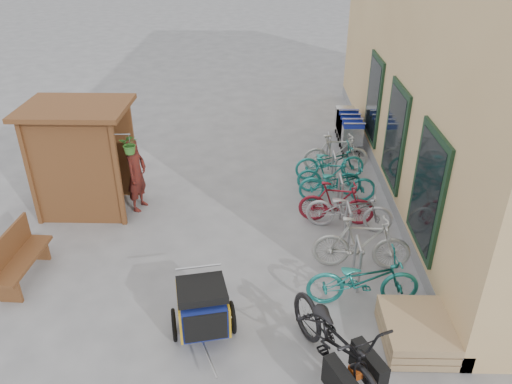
{
  "coord_description": "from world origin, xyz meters",
  "views": [
    {
      "loc": [
        0.7,
        -7.06,
        5.71
      ],
      "look_at": [
        0.5,
        1.5,
        1.0
      ],
      "focal_mm": 35.0,
      "sensor_mm": 36.0,
      "label": 1
    }
  ],
  "objects_px": {
    "bench": "(17,257)",
    "person_kiosk": "(137,175)",
    "cargo_bike": "(336,342)",
    "bike_3": "(336,203)",
    "bike_0": "(363,279)",
    "bike_4": "(337,183)",
    "kiosk": "(77,145)",
    "bike_7": "(336,153)",
    "bike_1": "(362,244)",
    "bike_5": "(329,176)",
    "shopping_carts": "(348,125)",
    "child_trailer": "(203,306)",
    "bike_2": "(349,209)",
    "bike_6": "(330,162)",
    "pallet_stack": "(416,331)"
  },
  "relations": [
    {
      "from": "bike_2",
      "to": "pallet_stack",
      "type": "bearing_deg",
      "value": -158.46
    },
    {
      "from": "kiosk",
      "to": "shopping_carts",
      "type": "distance_m",
      "value": 7.37
    },
    {
      "from": "cargo_bike",
      "to": "child_trailer",
      "type": "bearing_deg",
      "value": 133.97
    },
    {
      "from": "child_trailer",
      "to": "bike_4",
      "type": "xyz_separation_m",
      "value": [
        2.56,
        4.24,
        -0.08
      ]
    },
    {
      "from": "cargo_bike",
      "to": "bike_6",
      "type": "height_order",
      "value": "cargo_bike"
    },
    {
      "from": "kiosk",
      "to": "bike_6",
      "type": "distance_m",
      "value": 5.87
    },
    {
      "from": "bench",
      "to": "bike_0",
      "type": "distance_m",
      "value": 6.01
    },
    {
      "from": "cargo_bike",
      "to": "person_kiosk",
      "type": "height_order",
      "value": "person_kiosk"
    },
    {
      "from": "bike_1",
      "to": "bike_7",
      "type": "relative_size",
      "value": 1.08
    },
    {
      "from": "shopping_carts",
      "to": "kiosk",
      "type": "bearing_deg",
      "value": -149.16
    },
    {
      "from": "bench",
      "to": "bike_7",
      "type": "bearing_deg",
      "value": 39.33
    },
    {
      "from": "cargo_bike",
      "to": "bike_1",
      "type": "bearing_deg",
      "value": 47.88
    },
    {
      "from": "kiosk",
      "to": "cargo_bike",
      "type": "relative_size",
      "value": 1.03
    },
    {
      "from": "cargo_bike",
      "to": "bike_3",
      "type": "height_order",
      "value": "cargo_bike"
    },
    {
      "from": "bike_2",
      "to": "bike_3",
      "type": "relative_size",
      "value": 1.12
    },
    {
      "from": "bike_0",
      "to": "bike_5",
      "type": "bearing_deg",
      "value": 0.13
    },
    {
      "from": "pallet_stack",
      "to": "cargo_bike",
      "type": "relative_size",
      "value": 0.5
    },
    {
      "from": "bike_5",
      "to": "bike_0",
      "type": "bearing_deg",
      "value": -169.1
    },
    {
      "from": "bike_1",
      "to": "bike_3",
      "type": "xyz_separation_m",
      "value": [
        -0.27,
        1.57,
        -0.06
      ]
    },
    {
      "from": "pallet_stack",
      "to": "bike_2",
      "type": "relative_size",
      "value": 0.67
    },
    {
      "from": "bench",
      "to": "kiosk",
      "type": "bearing_deg",
      "value": 83.76
    },
    {
      "from": "cargo_bike",
      "to": "bike_7",
      "type": "height_order",
      "value": "cargo_bike"
    },
    {
      "from": "child_trailer",
      "to": "bike_1",
      "type": "xyz_separation_m",
      "value": [
        2.69,
        1.73,
        0.0
      ]
    },
    {
      "from": "shopping_carts",
      "to": "bike_1",
      "type": "bearing_deg",
      "value": -95.5
    },
    {
      "from": "bike_2",
      "to": "bike_5",
      "type": "distance_m",
      "value": 1.53
    },
    {
      "from": "kiosk",
      "to": "bike_3",
      "type": "xyz_separation_m",
      "value": [
        5.45,
        -0.46,
        -1.08
      ]
    },
    {
      "from": "kiosk",
      "to": "bike_3",
      "type": "bearing_deg",
      "value": -4.82
    },
    {
      "from": "kiosk",
      "to": "person_kiosk",
      "type": "height_order",
      "value": "kiosk"
    },
    {
      "from": "bike_0",
      "to": "bike_7",
      "type": "bearing_deg",
      "value": -3.77
    },
    {
      "from": "pallet_stack",
      "to": "bike_1",
      "type": "height_order",
      "value": "bike_1"
    },
    {
      "from": "bike_3",
      "to": "bike_4",
      "type": "bearing_deg",
      "value": -0.03
    },
    {
      "from": "bike_0",
      "to": "bike_4",
      "type": "bearing_deg",
      "value": -2.09
    },
    {
      "from": "person_kiosk",
      "to": "bike_5",
      "type": "xyz_separation_m",
      "value": [
        4.28,
        0.77,
        -0.38
      ]
    },
    {
      "from": "child_trailer",
      "to": "bike_1",
      "type": "bearing_deg",
      "value": 20.37
    },
    {
      "from": "cargo_bike",
      "to": "bike_0",
      "type": "relative_size",
      "value": 1.29
    },
    {
      "from": "bike_4",
      "to": "bike_6",
      "type": "relative_size",
      "value": 1.02
    },
    {
      "from": "person_kiosk",
      "to": "bike_3",
      "type": "distance_m",
      "value": 4.34
    },
    {
      "from": "bench",
      "to": "person_kiosk",
      "type": "xyz_separation_m",
      "value": [
        1.56,
        2.56,
        0.34
      ]
    },
    {
      "from": "bike_1",
      "to": "bike_2",
      "type": "relative_size",
      "value": 1.0
    },
    {
      "from": "bench",
      "to": "bike_2",
      "type": "height_order",
      "value": "bench"
    },
    {
      "from": "shopping_carts",
      "to": "bike_3",
      "type": "height_order",
      "value": "shopping_carts"
    },
    {
      "from": "kiosk",
      "to": "person_kiosk",
      "type": "distance_m",
      "value": 1.37
    },
    {
      "from": "bike_3",
      "to": "bike_6",
      "type": "relative_size",
      "value": 0.92
    },
    {
      "from": "bike_6",
      "to": "bike_7",
      "type": "bearing_deg",
      "value": -31.59
    },
    {
      "from": "child_trailer",
      "to": "cargo_bike",
      "type": "relative_size",
      "value": 0.69
    },
    {
      "from": "child_trailer",
      "to": "bike_7",
      "type": "relative_size",
      "value": 1.02
    },
    {
      "from": "pallet_stack",
      "to": "bike_2",
      "type": "distance_m",
      "value": 3.26
    },
    {
      "from": "kiosk",
      "to": "bike_1",
      "type": "relative_size",
      "value": 1.4
    },
    {
      "from": "shopping_carts",
      "to": "person_kiosk",
      "type": "bearing_deg",
      "value": -144.24
    },
    {
      "from": "bike_5",
      "to": "shopping_carts",
      "type": "bearing_deg",
      "value": -7.36
    }
  ]
}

